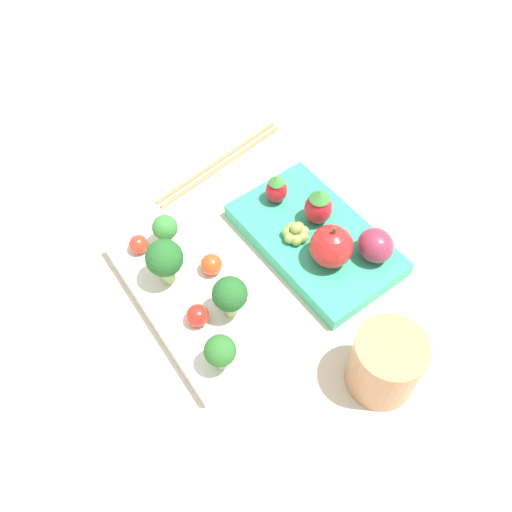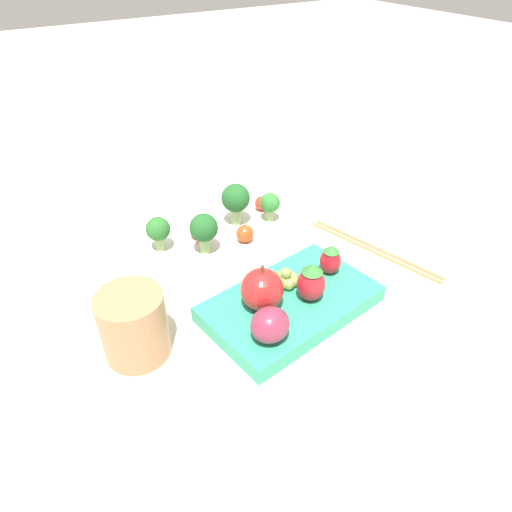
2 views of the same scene
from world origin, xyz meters
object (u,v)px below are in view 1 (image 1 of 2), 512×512
at_px(strawberry_1, 276,189).
at_px(grape_cluster, 296,233).
at_px(bento_box_fruit, 313,237).
at_px(bento_box_savoury, 194,297).
at_px(broccoli_floret_2, 220,352).
at_px(chopsticks_pair, 220,162).
at_px(plum, 376,245).
at_px(broccoli_floret_0, 230,295).
at_px(cherry_tomato_2, 211,264).
at_px(drinking_cup, 385,363).
at_px(broccoli_floret_3, 165,228).
at_px(apple, 331,246).
at_px(cherry_tomato_0, 198,316).
at_px(cherry_tomato_1, 139,244).
at_px(strawberry_0, 318,207).
at_px(broccoli_floret_1, 165,259).

distance_m(strawberry_1, grape_cluster, 0.06).
height_order(bento_box_fruit, grape_cluster, grape_cluster).
distance_m(bento_box_savoury, bento_box_fruit, 0.16).
distance_m(broccoli_floret_2, chopsticks_pair, 0.30).
xyz_separation_m(bento_box_savoury, plum, (-0.06, -0.20, 0.03)).
distance_m(broccoli_floret_0, strawberry_1, 0.17).
relative_size(cherry_tomato_2, drinking_cup, 0.32).
xyz_separation_m(broccoli_floret_0, strawberry_1, (0.11, -0.12, -0.02)).
bearing_deg(broccoli_floret_3, drinking_cup, -154.21).
bearing_deg(bento_box_fruit, broccoli_floret_2, 118.94).
bearing_deg(strawberry_1, apple, -175.84).
distance_m(cherry_tomato_0, cherry_tomato_1, 0.12).
relative_size(cherry_tomato_0, strawberry_0, 0.48).
xyz_separation_m(broccoli_floret_3, grape_cluster, (-0.07, -0.13, -0.02)).
relative_size(bento_box_savoury, cherry_tomato_2, 9.59).
bearing_deg(cherry_tomato_0, broccoli_floret_0, -102.39).
relative_size(broccoli_floret_1, cherry_tomato_0, 2.55).
bearing_deg(cherry_tomato_2, cherry_tomato_0, 140.25).
xyz_separation_m(cherry_tomato_1, cherry_tomato_2, (-0.07, -0.06, 0.00)).
bearing_deg(strawberry_0, apple, 161.15).
height_order(bento_box_savoury, cherry_tomato_2, cherry_tomato_2).
bearing_deg(broccoli_floret_0, plum, -94.57).
height_order(broccoli_floret_1, broccoli_floret_3, broccoli_floret_1).
relative_size(broccoli_floret_1, cherry_tomato_2, 2.54).
relative_size(broccoli_floret_1, broccoli_floret_2, 1.27).
bearing_deg(apple, strawberry_1, 4.16).
bearing_deg(broccoli_floret_2, broccoli_floret_3, -5.55).
distance_m(cherry_tomato_0, plum, 0.21).
relative_size(broccoli_floret_0, broccoli_floret_1, 0.91).
bearing_deg(bento_box_savoury, bento_box_fruit, -88.37).
distance_m(cherry_tomato_0, strawberry_1, 0.19).
relative_size(bento_box_savoury, broccoli_floret_3, 5.29).
bearing_deg(broccoli_floret_1, apple, -110.89).
xyz_separation_m(broccoli_floret_3, cherry_tomato_1, (0.01, 0.03, -0.02)).
relative_size(broccoli_floret_0, apple, 0.98).
distance_m(broccoli_floret_1, apple, 0.18).
bearing_deg(cherry_tomato_0, bento_box_fruit, -77.09).
relative_size(cherry_tomato_1, drinking_cup, 0.29).
bearing_deg(apple, cherry_tomato_2, 67.27).
bearing_deg(strawberry_1, cherry_tomato_0, 123.52).
relative_size(broccoli_floret_2, drinking_cup, 0.64).
distance_m(broccoli_floret_2, grape_cluster, 0.18).
distance_m(bento_box_savoury, broccoli_floret_0, 0.07).
bearing_deg(bento_box_fruit, broccoli_floret_0, 109.04).
bearing_deg(strawberry_1, broccoli_floret_3, 88.03).
distance_m(broccoli_floret_2, apple, 0.18).
xyz_separation_m(broccoli_floret_2, plum, (0.03, -0.21, -0.01)).
bearing_deg(broccoli_floret_1, strawberry_0, -93.04).
height_order(bento_box_savoury, broccoli_floret_2, broccoli_floret_2).
bearing_deg(bento_box_savoury, cherry_tomato_0, 162.59).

